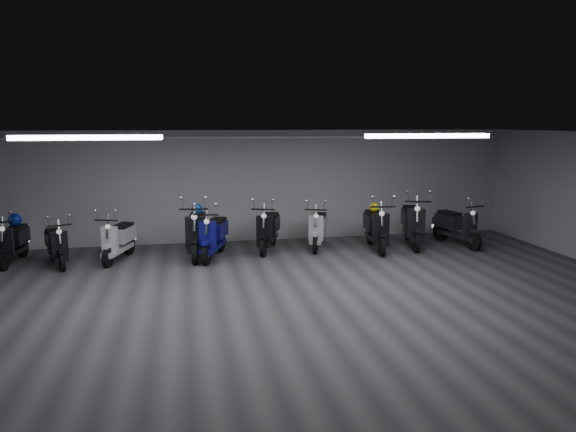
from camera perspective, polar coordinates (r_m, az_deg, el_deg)
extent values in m
cube|color=#363638|center=(8.91, -1.02, -9.61)|extent=(14.00, 10.00, 0.01)
cube|color=slate|center=(8.39, -1.08, 8.78)|extent=(14.00, 10.00, 0.01)
cube|color=#979799|center=(13.44, -4.79, 3.20)|extent=(14.00, 0.01, 2.80)
cube|color=#979799|center=(3.91, 12.32, -14.16)|extent=(14.00, 0.01, 2.80)
cube|color=white|center=(9.39, -20.72, 7.87)|extent=(2.40, 0.18, 0.08)
cube|color=white|center=(10.29, 14.77, 8.31)|extent=(2.40, 0.18, 0.08)
cylinder|color=white|center=(13.27, -4.83, 8.39)|extent=(13.60, 0.05, 0.05)
sphere|color=yellow|center=(12.90, 9.24, 0.93)|extent=(0.23, 0.23, 0.23)
sphere|color=#0E45A0|center=(12.23, -9.76, 0.74)|extent=(0.26, 0.26, 0.26)
sphere|color=navy|center=(12.90, -27.26, -0.37)|extent=(0.28, 0.28, 0.28)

